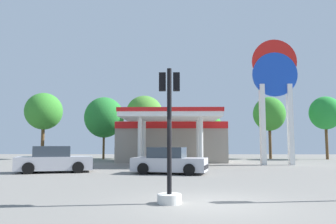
% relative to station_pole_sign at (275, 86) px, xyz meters
% --- Properties ---
extents(ground_plane, '(90.00, 90.00, 0.00)m').
position_rel_station_pole_sign_xyz_m(ground_plane, '(-7.60, -17.61, -6.73)').
color(ground_plane, slate).
rests_on(ground_plane, ground).
extents(gas_station, '(10.36, 12.88, 4.43)m').
position_rel_station_pole_sign_xyz_m(gas_station, '(-8.93, 4.65, -4.60)').
color(gas_station, gray).
rests_on(gas_station, ground).
extents(station_pole_sign, '(3.82, 0.56, 10.75)m').
position_rel_station_pole_sign_xyz_m(station_pole_sign, '(0.00, 0.00, 0.00)').
color(station_pole_sign, white).
rests_on(station_pole_sign, ground).
extents(car_0, '(4.66, 2.75, 1.56)m').
position_rel_station_pole_sign_xyz_m(car_0, '(-8.91, -8.09, -6.02)').
color(car_0, black).
rests_on(car_0, ground).
extents(car_1, '(4.88, 3.07, 1.62)m').
position_rel_station_pole_sign_xyz_m(car_1, '(-16.06, -7.34, -5.99)').
color(car_1, black).
rests_on(car_1, ground).
extents(traffic_signal_0, '(0.72, 0.72, 4.08)m').
position_rel_station_pole_sign_xyz_m(traffic_signal_0, '(-8.72, -17.64, -5.22)').
color(traffic_signal_0, silver).
rests_on(traffic_signal_0, ground).
extents(tree_0, '(4.24, 4.24, 7.64)m').
position_rel_station_pole_sign_xyz_m(tree_0, '(-23.81, 9.40, -1.24)').
color(tree_0, brown).
rests_on(tree_0, ground).
extents(tree_1, '(4.53, 4.53, 7.14)m').
position_rel_station_pole_sign_xyz_m(tree_1, '(-16.80, 9.60, -1.93)').
color(tree_1, brown).
rests_on(tree_1, ground).
extents(tree_2, '(4.34, 4.34, 7.49)m').
position_rel_station_pole_sign_xyz_m(tree_2, '(-12.26, 10.84, -1.31)').
color(tree_2, brown).
rests_on(tree_2, ground).
extents(tree_3, '(2.83, 2.83, 5.15)m').
position_rel_station_pole_sign_xyz_m(tree_3, '(-4.54, 10.63, -2.78)').
color(tree_3, brown).
rests_on(tree_3, ground).
extents(tree_4, '(3.78, 3.78, 7.33)m').
position_rel_station_pole_sign_xyz_m(tree_4, '(2.63, 11.10, -1.44)').
color(tree_4, brown).
rests_on(tree_4, ground).
extents(tree_5, '(3.55, 3.55, 7.18)m').
position_rel_station_pole_sign_xyz_m(tree_5, '(8.64, 9.78, -1.47)').
color(tree_5, brown).
rests_on(tree_5, ground).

